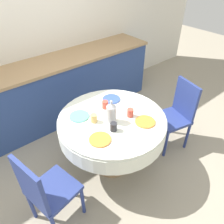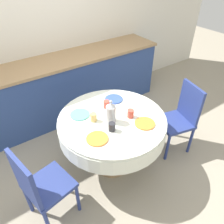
{
  "view_description": "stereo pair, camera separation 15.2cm",
  "coord_description": "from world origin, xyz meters",
  "views": [
    {
      "loc": [
        -1.17,
        -1.42,
        2.23
      ],
      "look_at": [
        0.0,
        0.0,
        0.84
      ],
      "focal_mm": 35.0,
      "sensor_mm": 36.0,
      "label": 1
    },
    {
      "loc": [
        -1.05,
        -1.51,
        2.23
      ],
      "look_at": [
        0.0,
        0.0,
        0.84
      ],
      "focal_mm": 35.0,
      "sensor_mm": 36.0,
      "label": 2
    }
  ],
  "objects": [
    {
      "name": "chair_right",
      "position": [
        -0.92,
        -0.18,
        0.52
      ],
      "size": [
        0.47,
        0.47,
        0.94
      ],
      "rotation": [
        0.0,
        0.0,
        -1.37
      ],
      "color": "navy",
      "rests_on": "ground_plane"
    },
    {
      "name": "cup_far_left",
      "position": [
        -0.19,
        0.07,
        0.8
      ],
      "size": [
        0.07,
        0.07,
        0.09
      ],
      "primitive_type": "cylinder",
      "color": "#DBB766",
      "rests_on": "dining_table"
    },
    {
      "name": "coffee_carafe",
      "position": [
        -0.04,
        -0.04,
        0.87
      ],
      "size": [
        0.1,
        0.1,
        0.26
      ],
      "color": "#B2B2B7",
      "rests_on": "dining_table"
    },
    {
      "name": "kitchen_counter",
      "position": [
        0.0,
        1.33,
        0.48
      ],
      "size": [
        3.24,
        0.64,
        0.95
      ],
      "color": "#2D4784",
      "rests_on": "ground_plane"
    },
    {
      "name": "cup_far_right",
      "position": [
        0.06,
        0.19,
        0.8
      ],
      "size": [
        0.07,
        0.07,
        0.09
      ],
      "primitive_type": "cylinder",
      "color": "#CC4C3D",
      "rests_on": "dining_table"
    },
    {
      "name": "dining_table",
      "position": [
        0.0,
        0.0,
        0.63
      ],
      "size": [
        1.19,
        1.19,
        0.76
      ],
      "color": "tan",
      "rests_on": "ground_plane"
    },
    {
      "name": "cup_near_left",
      "position": [
        -0.12,
        -0.16,
        0.8
      ],
      "size": [
        0.07,
        0.07,
        0.09
      ],
      "primitive_type": "cylinder",
      "color": "#28282D",
      "rests_on": "dining_table"
    },
    {
      "name": "cup_near_right",
      "position": [
        0.17,
        -0.1,
        0.8
      ],
      "size": [
        0.07,
        0.07,
        0.09
      ],
      "primitive_type": "cylinder",
      "color": "#CC4C3D",
      "rests_on": "dining_table"
    },
    {
      "name": "plate_near_right",
      "position": [
        0.22,
        -0.28,
        0.76
      ],
      "size": [
        0.21,
        0.21,
        0.01
      ],
      "primitive_type": "cylinder",
      "color": "orange",
      "rests_on": "dining_table"
    },
    {
      "name": "plate_far_left",
      "position": [
        -0.26,
        0.24,
        0.76
      ],
      "size": [
        0.21,
        0.21,
        0.01
      ],
      "primitive_type": "cylinder",
      "color": "#60BCB7",
      "rests_on": "dining_table"
    },
    {
      "name": "plate_near_left",
      "position": [
        -0.3,
        -0.19,
        0.76
      ],
      "size": [
        0.21,
        0.21,
        0.01
      ],
      "primitive_type": "cylinder",
      "color": "orange",
      "rests_on": "dining_table"
    },
    {
      "name": "plate_far_right",
      "position": [
        0.22,
        0.28,
        0.76
      ],
      "size": [
        0.21,
        0.21,
        0.01
      ],
      "primitive_type": "cylinder",
      "color": "#3856AD",
      "rests_on": "dining_table"
    },
    {
      "name": "wall_back",
      "position": [
        0.0,
        1.67,
        1.3
      ],
      "size": [
        7.0,
        0.05,
        2.6
      ],
      "color": "silver",
      "rests_on": "ground_plane"
    },
    {
      "name": "ground_plane",
      "position": [
        0.0,
        0.0,
        0.0
      ],
      "size": [
        12.0,
        12.0,
        0.0
      ],
      "primitive_type": "plane",
      "color": "#9E937F"
    },
    {
      "name": "chair_left",
      "position": [
        0.91,
        -0.22,
        0.52
      ],
      "size": [
        0.48,
        0.48,
        0.94
      ],
      "rotation": [
        0.0,
        0.0,
        1.33
      ],
      "color": "navy",
      "rests_on": "ground_plane"
    }
  ]
}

